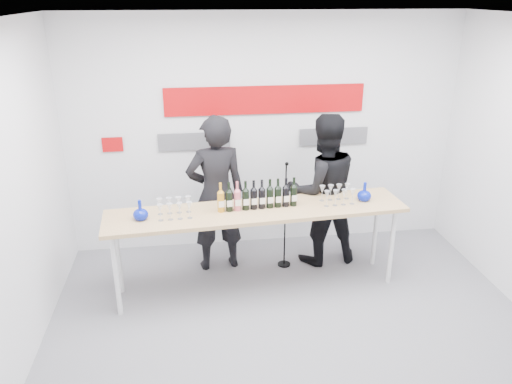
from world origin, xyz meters
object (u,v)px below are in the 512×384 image
(tasting_table, at_px, (257,215))
(presenter_left, at_px, (216,194))
(presenter_right, at_px, (322,190))
(mic_stand, at_px, (285,235))

(tasting_table, xyz_separation_m, presenter_left, (-0.42, 0.55, 0.05))
(tasting_table, bearing_deg, presenter_left, 122.99)
(tasting_table, height_order, presenter_right, presenter_right)
(presenter_left, xyz_separation_m, mic_stand, (0.82, -0.10, -0.54))
(tasting_table, relative_size, mic_stand, 2.43)
(tasting_table, height_order, mic_stand, mic_stand)
(tasting_table, distance_m, presenter_right, 1.04)
(tasting_table, bearing_deg, presenter_right, 27.92)
(presenter_right, relative_size, mic_stand, 1.38)
(presenter_right, bearing_deg, mic_stand, 5.90)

